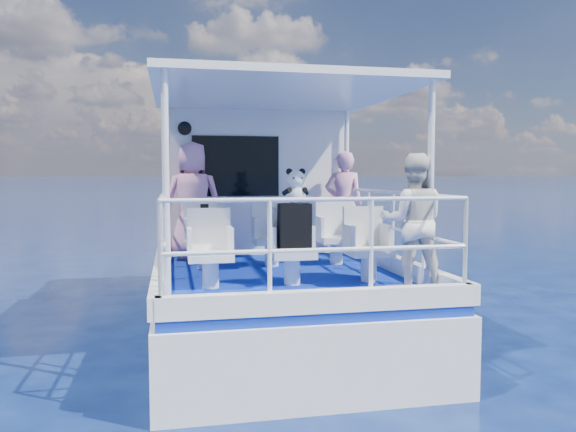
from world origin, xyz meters
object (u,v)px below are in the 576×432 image
at_px(passenger_port_fwd, 193,201).
at_px(backpack_center, 294,227).
at_px(passenger_stbd_aft, 413,222).
at_px(panda, 296,186).

height_order(passenger_port_fwd, backpack_center, passenger_port_fwd).
bearing_deg(passenger_stbd_aft, panda, -4.32).
bearing_deg(panda, backpack_center, 114.32).
height_order(passenger_port_fwd, panda, passenger_port_fwd).
xyz_separation_m(backpack_center, panda, (0.01, -0.02, 0.45)).
bearing_deg(passenger_port_fwd, passenger_stbd_aft, 134.96).
xyz_separation_m(passenger_port_fwd, panda, (1.03, -2.19, 0.25)).
bearing_deg(passenger_port_fwd, backpack_center, 120.46).
height_order(passenger_port_fwd, passenger_stbd_aft, passenger_port_fwd).
distance_m(passenger_port_fwd, backpack_center, 2.41).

